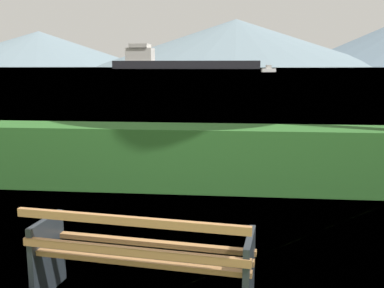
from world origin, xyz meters
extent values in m
plane|color=#6B8EA3|center=(0.00, 309.09, 0.00)|extent=(620.00, 620.00, 0.00)
cube|color=olive|center=(-0.02, -0.19, 0.45)|extent=(1.84, 0.30, 0.04)
cube|color=olive|center=(0.00, 0.00, 0.45)|extent=(1.84, 0.30, 0.04)
cube|color=olive|center=(0.02, 0.19, 0.45)|extent=(1.84, 0.30, 0.04)
cube|color=olive|center=(-0.03, -0.26, 0.57)|extent=(1.83, 0.28, 0.06)
cube|color=olive|center=(-0.04, -0.31, 0.84)|extent=(1.83, 0.28, 0.06)
cube|color=#1E2328|center=(-0.88, 0.09, 0.34)|extent=(0.11, 0.51, 0.68)
cube|color=#1E2328|center=(0.87, -0.13, 0.34)|extent=(0.11, 0.51, 0.68)
cube|color=#285B23|center=(0.00, 3.55, 0.51)|extent=(9.52, 0.87, 1.01)
cube|color=#232328|center=(-27.69, 248.15, 2.28)|extent=(84.04, 13.95, 4.55)
cube|color=silver|center=(-54.49, 248.74, 8.20)|extent=(15.32, 11.22, 7.29)
cube|color=beige|center=(-54.49, 248.74, 12.98)|extent=(10.82, 12.32, 2.28)
cube|color=silver|center=(10.43, 129.66, 0.54)|extent=(4.39, 2.28, 1.08)
cube|color=beige|center=(10.43, 129.66, 1.58)|extent=(1.69, 1.26, 1.01)
cone|color=slate|center=(-269.30, 585.16, 24.06)|extent=(292.31, 292.31, 48.12)
cone|color=slate|center=(0.00, 576.78, 30.31)|extent=(365.09, 365.09, 60.61)
camera|label=1|loc=(0.74, -3.34, 1.98)|focal=40.70mm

